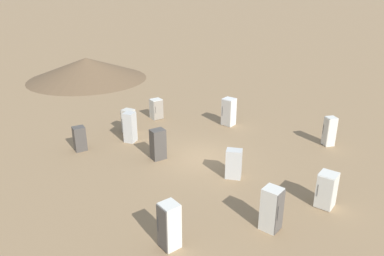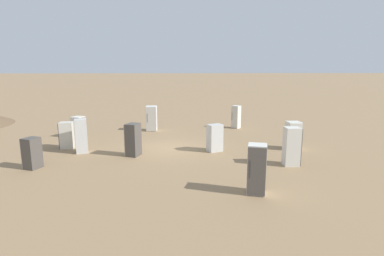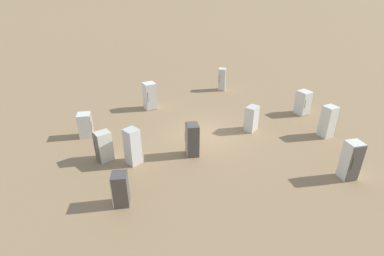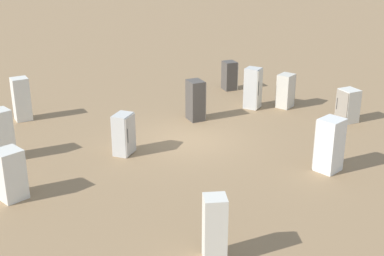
{
  "view_description": "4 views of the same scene",
  "coord_description": "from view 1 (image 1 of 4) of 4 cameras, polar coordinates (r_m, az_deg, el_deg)",
  "views": [
    {
      "loc": [
        9.62,
        -16.06,
        9.37
      ],
      "look_at": [
        -0.56,
        0.09,
        1.66
      ],
      "focal_mm": 35.0,
      "sensor_mm": 36.0,
      "label": 1
    },
    {
      "loc": [
        -0.81,
        -16.93,
        4.46
      ],
      "look_at": [
        1.24,
        -1.08,
        1.38
      ],
      "focal_mm": 28.0,
      "sensor_mm": 36.0,
      "label": 2
    },
    {
      "loc": [
        -9.37,
        -12.3,
        8.33
      ],
      "look_at": [
        -1.04,
        0.07,
        0.72
      ],
      "focal_mm": 28.0,
      "sensor_mm": 36.0,
      "label": 3
    },
    {
      "loc": [
        14.65,
        12.54,
        7.94
      ],
      "look_at": [
        0.73,
        0.78,
        0.89
      ],
      "focal_mm": 50.0,
      "sensor_mm": 36.0,
      "label": 4
    }
  ],
  "objects": [
    {
      "name": "discarded_fridge_3",
      "position": [
        22.97,
        -9.41,
        0.13
      ],
      "size": [
        0.74,
        0.79,
        1.86
      ],
      "rotation": [
        0.0,
        0.0,
        0.21
      ],
      "color": "silver",
      "rests_on": "ground_plane"
    },
    {
      "name": "discarded_fridge_4",
      "position": [
        18.79,
        6.38,
        -5.42
      ],
      "size": [
        0.91,
        0.81,
        1.52
      ],
      "rotation": [
        0.0,
        0.0,
        0.34
      ],
      "color": "silver",
      "rests_on": "ground_plane"
    },
    {
      "name": "dirt_mound",
      "position": [
        38.49,
        -15.75,
        8.71
      ],
      "size": [
        11.55,
        11.55,
        2.11
      ],
      "color": "brown",
      "rests_on": "ground_plane"
    },
    {
      "name": "discarded_fridge_2",
      "position": [
        20.61,
        -5.22,
        -2.47
      ],
      "size": [
        0.89,
        0.94,
        1.73
      ],
      "rotation": [
        0.0,
        0.0,
        1.13
      ],
      "color": "#4C4742",
      "rests_on": "ground_plane"
    },
    {
      "name": "discarded_fridge_9",
      "position": [
        26.65,
        -5.45,
        2.92
      ],
      "size": [
        0.96,
        0.97,
        1.41
      ],
      "rotation": [
        0.0,
        0.0,
        4.3
      ],
      "color": "silver",
      "rests_on": "ground_plane"
    },
    {
      "name": "discarded_fridge_6",
      "position": [
        15.34,
        12.05,
        -12.0
      ],
      "size": [
        0.8,
        0.74,
        1.84
      ],
      "rotation": [
        0.0,
        0.0,
        4.59
      ],
      "color": "silver",
      "rests_on": "ground_plane"
    },
    {
      "name": "ground_plane",
      "position": [
        20.94,
        1.17,
        -4.59
      ],
      "size": [
        1000.0,
        1000.0,
        0.0
      ],
      "primitive_type": "plane",
      "color": "#937551"
    },
    {
      "name": "discarded_fridge_8",
      "position": [
        14.17,
        -3.5,
        -14.65
      ],
      "size": [
        0.85,
        0.86,
        1.85
      ],
      "rotation": [
        0.0,
        0.0,
        2.79
      ],
      "color": "silver",
      "rests_on": "ground_plane"
    },
    {
      "name": "discarded_fridge_7",
      "position": [
        23.63,
        20.2,
        -0.47
      ],
      "size": [
        0.81,
        0.81,
        1.77
      ],
      "rotation": [
        0.0,
        0.0,
        2.38
      ],
      "color": "silver",
      "rests_on": "ground_plane"
    },
    {
      "name": "discarded_fridge_10",
      "position": [
        24.45,
        -9.66,
        1.07
      ],
      "size": [
        0.8,
        0.64,
        1.54
      ],
      "rotation": [
        0.0,
        0.0,
        1.63
      ],
      "color": "beige",
      "rests_on": "ground_plane"
    },
    {
      "name": "discarded_fridge_0",
      "position": [
        25.38,
        5.62,
        2.47
      ],
      "size": [
        0.83,
        0.81,
        1.87
      ],
      "rotation": [
        0.0,
        0.0,
        3.04
      ],
      "color": "white",
      "rests_on": "ground_plane"
    },
    {
      "name": "discarded_fridge_1",
      "position": [
        22.55,
        -16.76,
        -1.55
      ],
      "size": [
        0.86,
        0.86,
        1.44
      ],
      "rotation": [
        0.0,
        0.0,
        1.09
      ],
      "color": "#4C4742",
      "rests_on": "ground_plane"
    },
    {
      "name": "discarded_fridge_5",
      "position": [
        17.45,
        19.81,
        -8.88
      ],
      "size": [
        0.8,
        0.84,
        1.6
      ],
      "rotation": [
        0.0,
        0.0,
        3.06
      ],
      "color": "silver",
      "rests_on": "ground_plane"
    }
  ]
}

